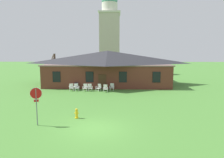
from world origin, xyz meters
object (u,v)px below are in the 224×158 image
at_px(stop_sign, 36,99).
at_px(fire_hydrant, 77,114).
at_px(lawn_chair_by_porch, 71,87).
at_px(lawn_chair_near_door, 76,87).
at_px(lawn_chair_under_eave, 112,87).
at_px(lawn_chair_far_side, 105,88).
at_px(lawn_chair_right_end, 99,87).
at_px(lawn_chair_left_end, 85,87).
at_px(lawn_chair_middle, 90,87).
at_px(trash_bin, 76,86).

xyz_separation_m(stop_sign, fire_hydrant, (2.46, 1.58, -1.55)).
distance_m(lawn_chair_by_porch, fire_hydrant, 11.52).
height_order(stop_sign, lawn_chair_near_door, stop_sign).
relative_size(lawn_chair_under_eave, fire_hydrant, 1.21).
bearing_deg(lawn_chair_by_porch, lawn_chair_far_side, -7.75).
bearing_deg(lawn_chair_near_door, stop_sign, -90.64).
bearing_deg(lawn_chair_under_eave, lawn_chair_far_side, -127.94).
bearing_deg(lawn_chair_right_end, lawn_chair_left_end, -177.86).
xyz_separation_m(lawn_chair_near_door, lawn_chair_left_end, (1.20, -0.16, 0.00)).
height_order(lawn_chair_left_end, fire_hydrant, lawn_chair_left_end).
relative_size(lawn_chair_left_end, fire_hydrant, 1.21).
height_order(lawn_chair_middle, trash_bin, trash_bin).
relative_size(stop_sign, lawn_chair_far_side, 2.83).
bearing_deg(lawn_chair_middle, lawn_chair_near_door, 176.30).
distance_m(stop_sign, lawn_chair_under_eave, 14.10).
height_order(lawn_chair_far_side, trash_bin, trash_bin).
height_order(lawn_chair_left_end, lawn_chair_right_end, same).
height_order(lawn_chair_by_porch, lawn_chair_left_end, same).
bearing_deg(stop_sign, lawn_chair_near_door, 89.36).
bearing_deg(lawn_chair_right_end, fire_hydrant, -93.77).
relative_size(lawn_chair_right_end, lawn_chair_under_eave, 1.00).
height_order(lawn_chair_by_porch, lawn_chair_right_end, same).
bearing_deg(lawn_chair_under_eave, lawn_chair_near_door, -175.76).
distance_m(lawn_chair_left_end, lawn_chair_right_end, 1.84).
distance_m(stop_sign, lawn_chair_far_side, 12.83).
xyz_separation_m(lawn_chair_left_end, lawn_chair_right_end, (1.84, 0.07, 0.00)).
relative_size(lawn_chair_under_eave, trash_bin, 0.98).
xyz_separation_m(lawn_chair_by_porch, trash_bin, (0.49, 0.82, -0.00)).
xyz_separation_m(lawn_chair_middle, fire_hydrant, (0.48, -11.08, -0.12)).
distance_m(lawn_chair_middle, lawn_chair_far_side, 2.22).
xyz_separation_m(lawn_chair_far_side, lawn_chair_under_eave, (0.83, 1.07, 0.00)).
distance_m(lawn_chair_near_door, fire_hydrant, 11.44).
distance_m(lawn_chair_right_end, lawn_chair_under_eave, 1.81).
relative_size(lawn_chair_by_porch, lawn_chair_middle, 1.00).
height_order(lawn_chair_near_door, trash_bin, trash_bin).
xyz_separation_m(lawn_chair_under_eave, trash_bin, (-4.98, 0.38, -0.00)).
relative_size(stop_sign, fire_hydrant, 3.43).
bearing_deg(lawn_chair_by_porch, lawn_chair_left_end, -2.39).
bearing_deg(lawn_chair_near_door, lawn_chair_far_side, -10.14).
bearing_deg(trash_bin, lawn_chair_middle, -23.08).
bearing_deg(trash_bin, lawn_chair_under_eave, -4.41).
relative_size(lawn_chair_far_side, trash_bin, 0.98).
distance_m(stop_sign, lawn_chair_right_end, 13.16).
height_order(lawn_chair_left_end, trash_bin, trash_bin).
bearing_deg(lawn_chair_middle, lawn_chair_far_side, -15.47).
xyz_separation_m(lawn_chair_by_porch, lawn_chair_right_end, (3.72, -0.01, 0.00)).
distance_m(lawn_chair_middle, fire_hydrant, 11.09).
relative_size(lawn_chair_near_door, lawn_chair_left_end, 1.00).
xyz_separation_m(lawn_chair_far_side, trash_bin, (-4.15, 1.45, -0.00)).
xyz_separation_m(lawn_chair_near_door, lawn_chair_under_eave, (4.80, 0.36, 0.00)).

